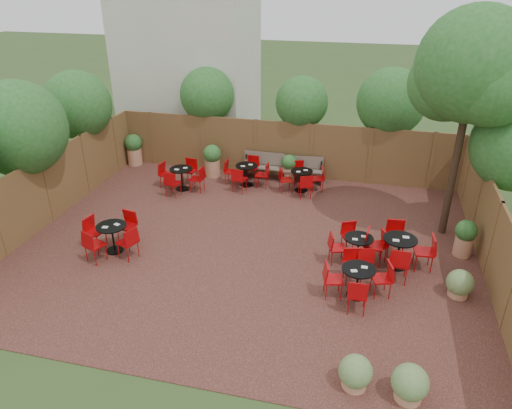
# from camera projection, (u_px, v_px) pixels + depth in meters

# --- Properties ---
(ground) EXTENTS (80.00, 80.00, 0.00)m
(ground) POSITION_uv_depth(u_px,v_px,m) (248.00, 245.00, 12.99)
(ground) COLOR #354F23
(ground) RESTS_ON ground
(courtyard_paving) EXTENTS (12.00, 10.00, 0.02)m
(courtyard_paving) POSITION_uv_depth(u_px,v_px,m) (248.00, 245.00, 12.99)
(courtyard_paving) COLOR #391D17
(courtyard_paving) RESTS_ON ground
(fence_back) EXTENTS (12.00, 0.08, 2.00)m
(fence_back) POSITION_uv_depth(u_px,v_px,m) (283.00, 149.00, 16.90)
(fence_back) COLOR brown
(fence_back) RESTS_ON ground
(fence_left) EXTENTS (0.08, 10.00, 2.00)m
(fence_left) POSITION_uv_depth(u_px,v_px,m) (47.00, 190.00, 13.83)
(fence_left) COLOR brown
(fence_left) RESTS_ON ground
(fence_right) EXTENTS (0.08, 10.00, 2.00)m
(fence_right) POSITION_uv_depth(u_px,v_px,m) (493.00, 240.00, 11.27)
(fence_right) COLOR brown
(fence_right) RESTS_ON ground
(neighbour_building) EXTENTS (5.00, 4.00, 8.00)m
(neighbour_building) POSITION_uv_depth(u_px,v_px,m) (189.00, 44.00, 19.13)
(neighbour_building) COLOR beige
(neighbour_building) RESTS_ON ground
(overhang_foliage) EXTENTS (15.71, 10.68, 2.65)m
(overhang_foliage) POSITION_uv_depth(u_px,v_px,m) (192.00, 121.00, 14.06)
(overhang_foliage) COLOR #225C1D
(overhang_foliage) RESTS_ON ground
(courtyard_tree) EXTENTS (2.93, 2.85, 6.05)m
(courtyard_tree) POSITION_uv_depth(u_px,v_px,m) (473.00, 73.00, 11.61)
(courtyard_tree) COLOR black
(courtyard_tree) RESTS_ON courtyard_paving
(park_bench_left) EXTENTS (1.47, 0.50, 0.90)m
(park_bench_left) POSITION_uv_depth(u_px,v_px,m) (264.00, 165.00, 16.93)
(park_bench_left) COLOR brown
(park_bench_left) RESTS_ON courtyard_paving
(park_bench_right) EXTENTS (1.45, 0.64, 0.87)m
(park_bench_right) POSITION_uv_depth(u_px,v_px,m) (302.00, 169.00, 16.64)
(park_bench_right) COLOR brown
(park_bench_right) RESTS_ON courtyard_paving
(bistro_tables) EXTENTS (8.88, 6.95, 0.94)m
(bistro_tables) POSITION_uv_depth(u_px,v_px,m) (273.00, 216.00, 13.54)
(bistro_tables) COLOR black
(bistro_tables) RESTS_ON courtyard_paving
(planters) EXTENTS (11.81, 4.47, 1.18)m
(planters) POSITION_uv_depth(u_px,v_px,m) (236.00, 168.00, 16.31)
(planters) COLOR tan
(planters) RESTS_ON courtyard_paving
(low_shrubs) EXTENTS (2.75, 3.93, 0.70)m
(low_shrubs) POSITION_uv_depth(u_px,v_px,m) (413.00, 343.00, 9.11)
(low_shrubs) COLOR tan
(low_shrubs) RESTS_ON courtyard_paving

